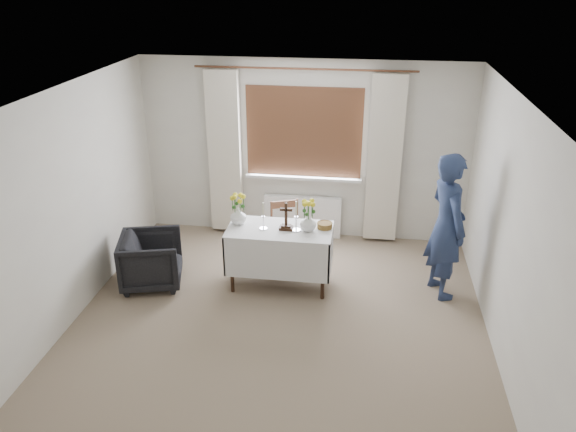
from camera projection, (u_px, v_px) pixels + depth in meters
The scene contains 12 objects.
ground at pixel (276, 334), 5.99m from camera, with size 5.00×5.00×0.00m, color gray.
altar_table at pixel (280, 257), 6.76m from camera, with size 1.24×0.64×0.76m, color silver.
wooden_chair at pixel (287, 236), 7.18m from camera, with size 0.39×0.39×0.85m, color brown, non-canonical shape.
armchair at pixel (151, 260), 6.80m from camera, with size 0.70×0.72×0.65m, color black.
person at pixel (447, 226), 6.41m from camera, with size 0.64×0.42×1.74m, color navy.
radiator at pixel (303, 216), 8.05m from camera, with size 1.10×0.10×0.60m, color white.
wooden_cross at pixel (286, 216), 6.52m from camera, with size 0.16×0.11×0.34m, color black, non-canonical shape.
candlestick_left at pixel (263, 216), 6.53m from camera, with size 0.10×0.10×0.33m, color white, non-canonical shape.
candlestick_right at pixel (296, 216), 6.48m from camera, with size 0.11×0.11×0.37m, color white, non-canonical shape.
flower_vase_left at pixel (238, 216), 6.69m from camera, with size 0.19×0.19×0.20m, color white.
flower_vase_right at pixel (308, 223), 6.52m from camera, with size 0.19×0.19×0.20m, color white.
wicker_basket at pixel (325, 225), 6.61m from camera, with size 0.18×0.18×0.07m, color olive.
Camera 1 is at (0.83, -4.87, 3.61)m, focal length 35.00 mm.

